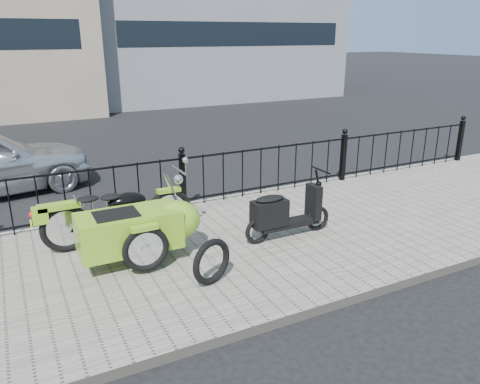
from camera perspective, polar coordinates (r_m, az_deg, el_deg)
name	(u,v)px	position (r m, az deg, el deg)	size (l,w,h in m)	color
ground	(214,240)	(7.25, -3.20, -5.86)	(120.00, 120.00, 0.00)	black
sidewalk	(228,249)	(6.81, -1.49, -6.97)	(30.00, 3.80, 0.12)	slate
curb	(181,207)	(8.46, -7.18, -1.83)	(30.00, 0.10, 0.12)	gray
iron_fence	(183,181)	(8.17, -6.99, 1.32)	(14.11, 0.11, 1.08)	black
motorcycle_sidecar	(140,224)	(6.42, -12.13, -3.83)	(2.28, 1.48, 0.98)	black
scooter	(283,214)	(6.90, 5.29, -2.66)	(1.46, 0.42, 0.99)	black
spare_tire	(212,262)	(5.69, -3.48, -8.48)	(0.58, 0.58, 0.08)	black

